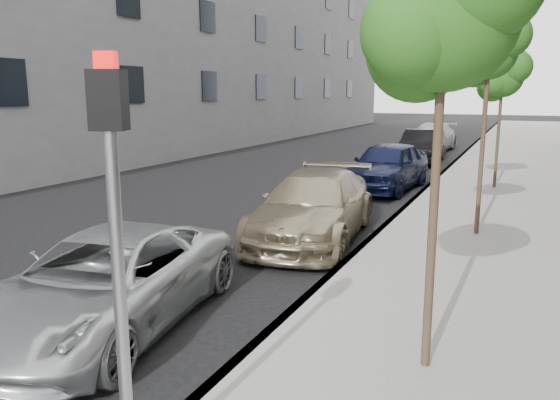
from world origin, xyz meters
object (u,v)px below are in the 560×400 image
Objects in this scene: tree_mid at (491,52)px; tree_far at (504,77)px; suv at (314,206)px; sedan_blue at (387,166)px; sedan_black at (422,147)px; sedan_rear at (431,137)px; minivan at (107,282)px; signal_pole at (116,230)px; tree_near at (447,17)px.

tree_mid is 6.51m from tree_far.
sedan_blue is at bearing 83.81° from suv.
sedan_blue reaches higher than sedan_black.
sedan_rear is at bearing 97.23° from sedan_blue.
tree_far reaches higher than minivan.
tree_mid reaches higher than signal_pole.
suv is at bearing -89.65° from sedan_black.
minivan is at bearing 113.59° from signal_pole.
suv is at bearing -84.77° from sedan_rear.
signal_pole is 0.66× the size of suv.
tree_mid is 8.81m from minivan.
tree_near is 1.01× the size of tree_mid.
signal_pole is at bearing -53.81° from minivan.
tree_mid is at bearing 50.40° from minivan.
suv is at bearing 79.85° from signal_pole.
signal_pole is at bearing -82.26° from sedan_rear.
sedan_black is at bearing 84.60° from suv.
tree_near is at bearing -77.57° from sedan_rear.
sedan_rear is (-3.97, 24.88, -3.20)m from tree_near.
tree_near is 1.00× the size of minivan.
tree_far is at bearing 90.00° from tree_near.
tree_mid reaches higher than sedan_blue.
tree_mid is at bearing -53.89° from sedan_blue.
tree_mid is 9.77m from signal_pole.
sedan_blue is 1.03× the size of sedan_black.
sedan_blue is (-1.48, 14.80, -1.42)m from signal_pole.
tree_far reaches higher than sedan_rear.
tree_near is 0.92× the size of sedan_rear.
sedan_blue is 0.91× the size of sedan_rear.
suv is at bearing 72.30° from minivan.
tree_near is 1.03× the size of sedan_black.
tree_mid is at bearing -90.00° from tree_far.
tree_far is 0.93× the size of sedan_blue.
tree_mid is 1.07× the size of tree_far.
tree_far is 16.10m from signal_pole.
sedan_rear is (-0.45, 5.45, -0.01)m from sedan_black.
sedan_black is 5.47m from sedan_rear.
tree_far is 0.86× the size of suv.
signal_pole is at bearing -122.22° from tree_near.
tree_far is at bearing -68.15° from sedan_rear.
tree_far is at bearing 62.70° from signal_pole.
minivan is at bearing -121.50° from tree_mid.
tree_near is 0.93× the size of suv.
tree_near is at bearing -2.10° from minivan.
tree_far is 9.10m from suv.
signal_pole is 0.73× the size of sedan_black.
sedan_black reaches higher than sedan_rear.
sedan_blue is (0.93, 12.33, 0.14)m from minivan.
tree_mid is (-0.00, 6.50, 0.07)m from tree_near.
signal_pole is 14.95m from sedan_blue.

